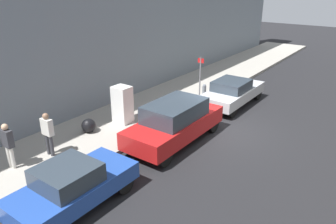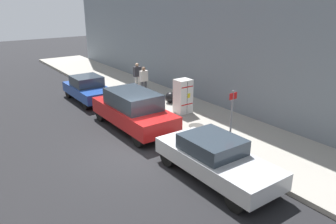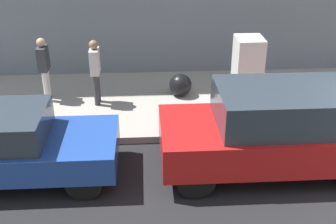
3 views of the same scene
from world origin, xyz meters
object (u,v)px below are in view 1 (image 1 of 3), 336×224
at_px(parked_hatchback_blue, 73,186).
at_px(parked_sedan_silver, 232,92).
at_px(trash_bag, 89,126).
at_px(parked_suv_red, 175,122).
at_px(fire_hydrant, 204,90).
at_px(pedestrian_standing_near, 8,143).
at_px(discarded_refrigerator, 122,105).
at_px(pedestrian_walking_far, 48,131).
at_px(street_sign_post, 200,76).

height_order(parked_hatchback_blue, parked_sedan_silver, parked_hatchback_blue).
height_order(trash_bag, parked_suv_red, parked_suv_red).
distance_m(fire_hydrant, parked_suv_red, 5.51).
distance_m(pedestrian_standing_near, parked_suv_red, 6.19).
bearing_deg(trash_bag, discarded_refrigerator, 75.09).
relative_size(pedestrian_standing_near, parked_suv_red, 0.35).
distance_m(pedestrian_walking_far, parked_hatchback_blue, 3.26).
bearing_deg(street_sign_post, pedestrian_standing_near, -100.23).
bearing_deg(discarded_refrigerator, pedestrian_standing_near, -94.61).
xyz_separation_m(trash_bag, pedestrian_standing_near, (0.03, -3.52, 0.66)).
bearing_deg(parked_hatchback_blue, pedestrian_walking_far, 156.27).
distance_m(pedestrian_walking_far, parked_sedan_silver, 9.72).
bearing_deg(trash_bag, parked_hatchback_blue, -46.38).
distance_m(discarded_refrigerator, parked_suv_red, 2.88).
height_order(street_sign_post, pedestrian_standing_near, street_sign_post).
height_order(discarded_refrigerator, trash_bag, discarded_refrigerator).
height_order(pedestrian_standing_near, parked_sedan_silver, pedestrian_standing_near).
relative_size(fire_hydrant, pedestrian_walking_far, 0.42).
distance_m(trash_bag, parked_hatchback_blue, 4.82).
distance_m(fire_hydrant, parked_hatchback_blue, 10.58).
height_order(discarded_refrigerator, fire_hydrant, discarded_refrigerator).
distance_m(discarded_refrigerator, fire_hydrant, 5.45).
distance_m(street_sign_post, fire_hydrant, 1.23).
bearing_deg(parked_sedan_silver, pedestrian_standing_near, -107.29).
height_order(fire_hydrant, parked_sedan_silver, parked_sedan_silver).
bearing_deg(parked_sedan_silver, pedestrian_walking_far, -107.74).
bearing_deg(pedestrian_walking_far, street_sign_post, 41.34).
distance_m(fire_hydrant, pedestrian_walking_far, 9.25).
height_order(pedestrian_standing_near, parked_hatchback_blue, pedestrian_standing_near).
bearing_deg(pedestrian_standing_near, parked_suv_red, -124.56).
relative_size(street_sign_post, parked_sedan_silver, 0.54).
distance_m(street_sign_post, parked_sedan_silver, 1.92).
bearing_deg(parked_suv_red, discarded_refrigerator, -179.03).
relative_size(street_sign_post, parked_hatchback_blue, 0.63).
distance_m(pedestrian_standing_near, parked_sedan_silver, 11.09).
distance_m(discarded_refrigerator, pedestrian_standing_near, 5.21).
bearing_deg(street_sign_post, pedestrian_walking_far, -99.60).
height_order(discarded_refrigerator, parked_suv_red, discarded_refrigerator).
xyz_separation_m(parked_hatchback_blue, parked_suv_red, (0.00, 5.20, 0.18)).
xyz_separation_m(pedestrian_walking_far, parked_hatchback_blue, (2.96, -1.30, -0.42)).
xyz_separation_m(pedestrian_walking_far, parked_sedan_silver, (2.96, 9.25, -0.42)).
xyz_separation_m(street_sign_post, parked_hatchback_blue, (1.54, -9.72, -0.80)).
relative_size(trash_bag, parked_hatchback_blue, 0.16).
bearing_deg(discarded_refrigerator, parked_hatchback_blue, -60.82).
relative_size(discarded_refrigerator, parked_hatchback_blue, 0.45).
xyz_separation_m(discarded_refrigerator, parked_suv_red, (2.88, 0.05, -0.12)).
bearing_deg(trash_bag, fire_hydrant, 76.59).
xyz_separation_m(street_sign_post, pedestrian_standing_near, (-1.76, -9.75, -0.39)).
xyz_separation_m(trash_bag, parked_sedan_silver, (3.32, 7.06, 0.26)).
relative_size(trash_bag, pedestrian_standing_near, 0.36).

